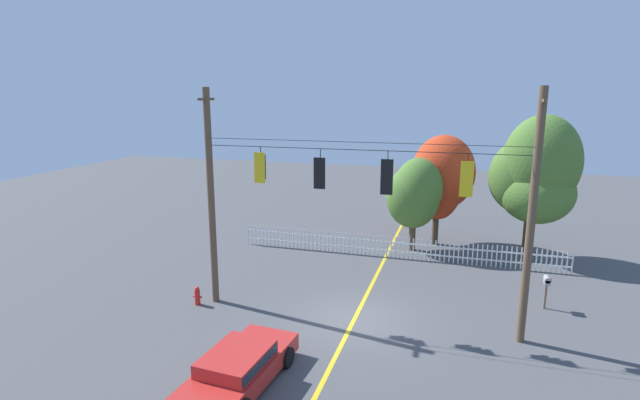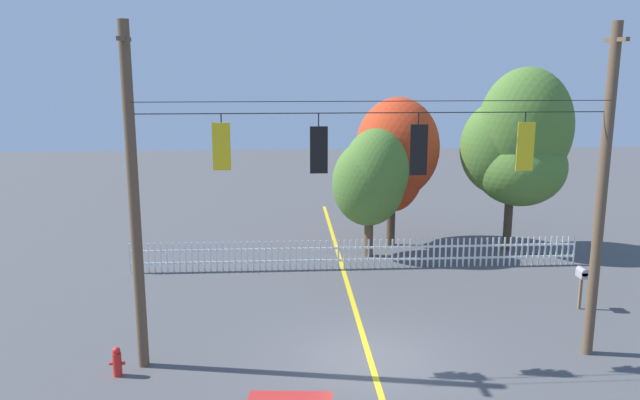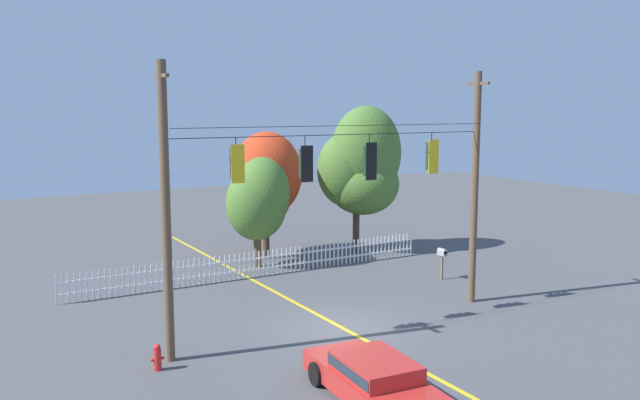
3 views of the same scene
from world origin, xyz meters
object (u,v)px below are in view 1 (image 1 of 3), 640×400
(traffic_signal_westbound_side, at_px, (467,179))
(fire_hydrant, at_px, (197,296))
(traffic_signal_eastbound_side, at_px, (387,176))
(autumn_oak_far_east, at_px, (535,176))
(roadside_mailbox, at_px, (547,282))
(autumn_maple_near_fence, at_px, (415,193))
(autumn_maple_mid, at_px, (442,175))
(traffic_signal_northbound_secondary, at_px, (261,167))
(parked_car, at_px, (239,367))
(traffic_signal_southbound_primary, at_px, (320,173))

(traffic_signal_westbound_side, xyz_separation_m, fire_hydrant, (-10.15, -0.52, -5.24))
(traffic_signal_eastbound_side, relative_size, autumn_oak_far_east, 0.21)
(autumn_oak_far_east, distance_m, roadside_mailbox, 7.17)
(autumn_maple_near_fence, relative_size, autumn_maple_mid, 0.83)
(traffic_signal_eastbound_side, height_order, traffic_signal_westbound_side, same)
(autumn_maple_mid, distance_m, autumn_oak_far_east, 4.79)
(traffic_signal_eastbound_side, height_order, roadside_mailbox, traffic_signal_eastbound_side)
(autumn_maple_near_fence, bearing_deg, traffic_signal_northbound_secondary, -118.71)
(autumn_oak_far_east, relative_size, roadside_mailbox, 5.47)
(autumn_maple_mid, bearing_deg, parked_car, -106.74)
(autumn_maple_mid, bearing_deg, traffic_signal_westbound_side, -83.51)
(traffic_signal_southbound_primary, relative_size, parked_car, 0.31)
(traffic_signal_southbound_primary, xyz_separation_m, fire_hydrant, (-5.05, -0.52, -5.20))
(traffic_signal_westbound_side, xyz_separation_m, parked_car, (-6.04, -5.18, -5.01))
(traffic_signal_eastbound_side, bearing_deg, roadside_mailbox, 27.42)
(traffic_signal_northbound_secondary, relative_size, parked_car, 0.29)
(traffic_signal_northbound_secondary, xyz_separation_m, parked_car, (1.40, -5.18, -5.07))
(traffic_signal_westbound_side, bearing_deg, roadside_mailbox, 43.08)
(traffic_signal_northbound_secondary, height_order, traffic_signal_southbound_primary, same)
(traffic_signal_southbound_primary, xyz_separation_m, traffic_signal_westbound_side, (5.10, -0.00, 0.04))
(autumn_maple_mid, bearing_deg, traffic_signal_southbound_primary, -109.69)
(traffic_signal_northbound_secondary, height_order, fire_hydrant, traffic_signal_northbound_secondary)
(traffic_signal_eastbound_side, distance_m, autumn_oak_far_east, 11.31)
(autumn_maple_mid, xyz_separation_m, fire_hydrant, (-8.92, -11.34, -3.58))
(traffic_signal_eastbound_side, height_order, parked_car, traffic_signal_eastbound_side)
(autumn_oak_far_east, bearing_deg, autumn_maple_mid, 163.97)
(autumn_oak_far_east, bearing_deg, traffic_signal_westbound_side, -109.46)
(traffic_signal_northbound_secondary, distance_m, autumn_maple_near_fence, 10.59)
(parked_car, height_order, roadside_mailbox, roadside_mailbox)
(traffic_signal_eastbound_side, height_order, fire_hydrant, traffic_signal_eastbound_side)
(traffic_signal_southbound_primary, height_order, traffic_signal_westbound_side, same)
(traffic_signal_northbound_secondary, relative_size, traffic_signal_southbound_primary, 0.93)
(traffic_signal_westbound_side, relative_size, autumn_oak_far_east, 0.19)
(traffic_signal_northbound_secondary, xyz_separation_m, fire_hydrant, (-2.71, -0.52, -5.30))
(traffic_signal_southbound_primary, relative_size, autumn_maple_mid, 0.24)
(autumn_oak_far_east, height_order, parked_car, autumn_oak_far_east)
(autumn_maple_mid, bearing_deg, traffic_signal_eastbound_side, -97.52)
(traffic_signal_southbound_primary, bearing_deg, parked_car, -100.28)
(traffic_signal_southbound_primary, distance_m, traffic_signal_westbound_side, 5.10)
(autumn_maple_near_fence, height_order, autumn_oak_far_east, autumn_oak_far_east)
(traffic_signal_southbound_primary, xyz_separation_m, roadside_mailbox, (8.42, 3.10, -4.47))
(traffic_signal_northbound_secondary, height_order, autumn_maple_near_fence, traffic_signal_northbound_secondary)
(parked_car, relative_size, fire_hydrant, 6.04)
(parked_car, distance_m, fire_hydrant, 6.21)
(autumn_oak_far_east, bearing_deg, traffic_signal_southbound_primary, -131.69)
(autumn_maple_near_fence, height_order, fire_hydrant, autumn_maple_near_fence)
(traffic_signal_southbound_primary, height_order, autumn_maple_near_fence, traffic_signal_southbound_primary)
(autumn_maple_mid, bearing_deg, traffic_signal_northbound_secondary, -119.86)
(fire_hydrant, bearing_deg, roadside_mailbox, 15.05)
(traffic_signal_eastbound_side, relative_size, roadside_mailbox, 1.12)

